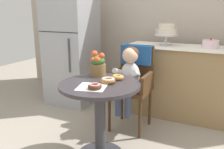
% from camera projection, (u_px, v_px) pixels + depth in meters
% --- Properties ---
extents(back_wall, '(4.80, 0.10, 2.70)m').
position_uv_depth(back_wall, '(158.00, 9.00, 3.56)').
color(back_wall, '#B2A393').
rests_on(back_wall, ground).
extents(cafe_table, '(0.72, 0.72, 0.72)m').
position_uv_depth(cafe_table, '(100.00, 106.00, 2.17)').
color(cafe_table, '#332D33').
rests_on(cafe_table, ground).
extents(wicker_chair, '(0.42, 0.45, 0.95)m').
position_uv_depth(wicker_chair, '(134.00, 73.00, 2.76)').
color(wicker_chair, '#472D19').
rests_on(wicker_chair, ground).
extents(seated_child, '(0.27, 0.32, 0.73)m').
position_uv_depth(seated_child, '(129.00, 73.00, 2.62)').
color(seated_child, silver).
rests_on(seated_child, ground).
extents(paper_napkin, '(0.28, 0.28, 0.00)m').
position_uv_depth(paper_napkin, '(92.00, 87.00, 2.00)').
color(paper_napkin, white).
rests_on(paper_napkin, cafe_table).
extents(donut_front, '(0.12, 0.12, 0.05)m').
position_uv_depth(donut_front, '(95.00, 86.00, 1.95)').
color(donut_front, '#4C2D19').
rests_on(donut_front, cafe_table).
extents(donut_mid, '(0.11, 0.11, 0.04)m').
position_uv_depth(donut_mid, '(118.00, 77.00, 2.22)').
color(donut_mid, '#AD7542').
rests_on(donut_mid, cafe_table).
extents(donut_side, '(0.13, 0.13, 0.05)m').
position_uv_depth(donut_side, '(108.00, 80.00, 2.12)').
color(donut_side, '#936033').
rests_on(donut_side, cafe_table).
extents(flower_vase, '(0.15, 0.15, 0.24)m').
position_uv_depth(flower_vase, '(98.00, 64.00, 2.33)').
color(flower_vase, brown).
rests_on(flower_vase, cafe_table).
extents(display_counter, '(1.56, 0.62, 0.90)m').
position_uv_depth(display_counter, '(186.00, 82.00, 3.09)').
color(display_counter, '#93754C').
rests_on(display_counter, ground).
extents(tiered_cake_stand, '(0.30, 0.30, 0.28)m').
position_uv_depth(tiered_cake_stand, '(166.00, 31.00, 3.04)').
color(tiered_cake_stand, silver).
rests_on(tiered_cake_stand, display_counter).
extents(round_layer_cake, '(0.19, 0.19, 0.12)m').
position_uv_depth(round_layer_cake, '(210.00, 44.00, 2.88)').
color(round_layer_cake, silver).
rests_on(round_layer_cake, display_counter).
extents(refrigerator, '(0.64, 0.63, 1.70)m').
position_uv_depth(refrigerator, '(71.00, 45.00, 3.47)').
color(refrigerator, '#9EA0A5').
rests_on(refrigerator, ground).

